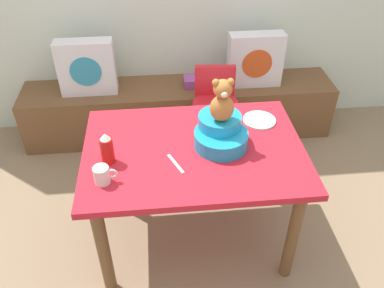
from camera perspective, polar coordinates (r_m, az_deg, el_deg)
ground_plane at (r=2.75m, az=0.21°, el=-12.75°), size 8.00×8.00×0.00m
window_bench at (r=3.48m, az=-1.79°, el=4.94°), size 2.60×0.44×0.46m
pillow_floral_left at (r=3.28m, az=-14.81°, el=10.50°), size 0.44×0.15×0.44m
pillow_floral_right at (r=3.34m, az=9.00°, el=11.77°), size 0.44×0.15×0.44m
book_stack at (r=3.36m, az=0.59°, el=8.91°), size 0.20×0.14×0.08m
dining_table at (r=2.29m, az=0.25°, el=-2.70°), size 1.23×0.87×0.74m
highchair at (r=2.98m, az=3.35°, el=5.34°), size 0.34×0.47×0.79m
infant_seat_teal at (r=2.22m, az=4.09°, el=1.58°), size 0.30×0.33×0.16m
teddy_bear at (r=2.10m, az=4.34°, el=6.10°), size 0.13×0.12×0.25m
ketchup_bottle at (r=2.13m, az=-12.05°, el=-0.65°), size 0.07×0.07×0.18m
coffee_mug at (r=2.03m, az=-12.69°, el=-4.34°), size 0.12×0.08×0.09m
dinner_plate_near at (r=2.47m, az=9.57°, el=3.38°), size 0.20×0.20×0.01m
table_fork at (r=2.12m, az=-2.35°, el=-2.84°), size 0.08×0.16×0.01m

